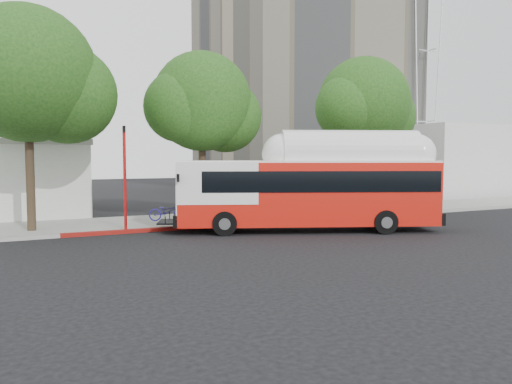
% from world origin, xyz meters
% --- Properties ---
extents(ground, '(120.00, 120.00, 0.00)m').
position_xyz_m(ground, '(0.00, 0.00, 0.00)').
color(ground, black).
rests_on(ground, ground).
extents(sidewalk, '(60.00, 5.00, 0.15)m').
position_xyz_m(sidewalk, '(0.00, 6.50, 0.07)').
color(sidewalk, gray).
rests_on(sidewalk, ground).
extents(curb_strip, '(60.00, 0.30, 0.15)m').
position_xyz_m(curb_strip, '(0.00, 3.90, 0.07)').
color(curb_strip, gray).
rests_on(curb_strip, ground).
extents(red_curb_segment, '(10.00, 0.32, 0.16)m').
position_xyz_m(red_curb_segment, '(-3.00, 3.90, 0.08)').
color(red_curb_segment, maroon).
rests_on(red_curb_segment, ground).
extents(street_tree_left, '(6.67, 5.80, 9.74)m').
position_xyz_m(street_tree_left, '(-8.53, 5.56, 6.60)').
color(street_tree_left, '#2D2116').
rests_on(street_tree_left, ground).
extents(street_tree_mid, '(5.75, 5.00, 8.62)m').
position_xyz_m(street_tree_mid, '(-0.59, 6.06, 5.91)').
color(street_tree_mid, '#2D2116').
rests_on(street_tree_mid, ground).
extents(street_tree_right, '(6.21, 5.40, 9.18)m').
position_xyz_m(street_tree_right, '(9.44, 5.86, 6.26)').
color(street_tree_right, '#2D2116').
rests_on(street_tree_right, ground).
extents(apartment_tower, '(18.00, 18.00, 37.00)m').
position_xyz_m(apartment_tower, '(18.00, 28.00, 17.62)').
color(apartment_tower, tan).
rests_on(apartment_tower, ground).
extents(horizon_block, '(20.00, 12.00, 6.00)m').
position_xyz_m(horizon_block, '(30.00, 16.00, 3.00)').
color(horizon_block, silver).
rests_on(horizon_block, ground).
extents(transit_bus, '(12.17, 6.59, 3.63)m').
position_xyz_m(transit_bus, '(2.24, 0.97, 1.70)').
color(transit_bus, red).
rests_on(transit_bus, ground).
extents(signal_pole, '(0.13, 0.44, 4.68)m').
position_xyz_m(signal_pole, '(-5.26, 4.12, 2.40)').
color(signal_pole, '#AD1212').
rests_on(signal_pole, ground).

